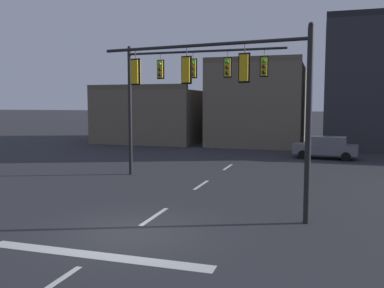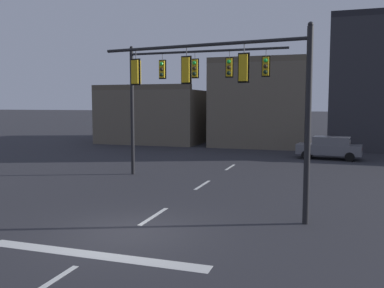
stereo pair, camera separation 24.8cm
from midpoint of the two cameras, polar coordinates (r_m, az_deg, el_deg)
The scene contains 7 objects.
ground_plane at distance 13.36m, azimuth -9.00°, elevation -11.84°, with size 400.00×400.00×0.00m, color #2B2B30.
stop_bar_paint at distance 11.69m, azimuth -13.47°, elevation -14.47°, with size 6.40×0.50×0.01m, color silver.
lane_centreline at distance 15.10m, azimuth -5.60°, elevation -9.73°, with size 0.16×26.40×0.01m.
signal_mast_near_side at distance 14.85m, azimuth 5.03°, elevation 7.91°, with size 7.94×1.24×6.55m.
signal_mast_far_side at distance 22.39m, azimuth -1.99°, elevation 8.50°, with size 8.57×0.52×7.09m.
car_lot_nearside at distance 31.54m, azimuth 17.49°, elevation -0.38°, with size 4.59×2.28×1.61m.
building_row at distance 41.44m, azimuth 19.23°, elevation 5.16°, with size 46.46×12.53×11.26m.
Camera 1 is at (5.56, -11.45, 3.98)m, focal length 39.36 mm.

